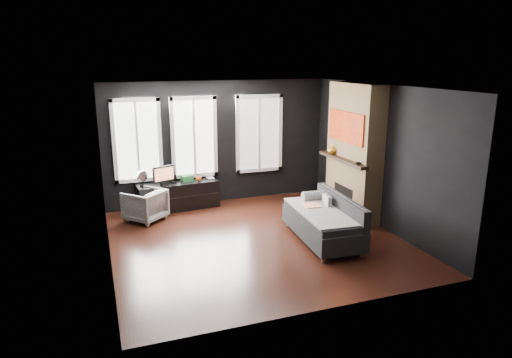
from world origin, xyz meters
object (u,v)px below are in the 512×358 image
object	(u,v)px
sofa	(322,219)
media_console	(178,195)
armchair	(145,204)
book	(207,174)
mug	(199,178)
mantel_vase	(332,149)
monitor	(164,174)

from	to	relation	value
sofa	media_console	size ratio (longest dim) A/B	1.09
armchair	book	size ratio (longest dim) A/B	3.38
mug	book	world-z (taller)	book
sofa	armchair	world-z (taller)	sofa
armchair	sofa	bearing A→B (deg)	101.29
armchair	media_console	xyz separation A→B (m)	(0.76, 0.52, -0.05)
armchair	book	bearing A→B (deg)	161.11
armchair	book	distance (m)	1.59
mantel_vase	sofa	bearing A→B (deg)	-123.16
sofa	media_console	xyz separation A→B (m)	(-2.09, 2.64, -0.11)
armchair	media_console	distance (m)	0.92
armchair	monitor	world-z (taller)	monitor
sofa	mantel_vase	xyz separation A→B (m)	(0.95, 1.45, 0.92)
sofa	monitor	xyz separation A→B (m)	(-2.38, 2.58, 0.41)
sofa	monitor	distance (m)	3.53
mug	mantel_vase	bearing A→B (deg)	-23.83
monitor	mug	size ratio (longest dim) A/B	4.14
monitor	mantel_vase	world-z (taller)	mantel_vase
mug	book	size ratio (longest dim) A/B	0.58
sofa	mug	bearing A→B (deg)	126.11
media_console	mantel_vase	bearing A→B (deg)	-26.88
armchair	mantel_vase	bearing A→B (deg)	128.00
armchair	mug	xyz separation A→B (m)	(1.21, 0.47, 0.30)
monitor	book	size ratio (longest dim) A/B	2.42
mug	mantel_vase	distance (m)	2.91
media_console	monitor	size ratio (longest dim) A/B	3.44
media_console	book	xyz separation A→B (m)	(0.67, 0.09, 0.40)
sofa	book	size ratio (longest dim) A/B	9.08
media_console	mug	size ratio (longest dim) A/B	14.22
monitor	mug	bearing A→B (deg)	-18.27
mantel_vase	media_console	bearing A→B (deg)	158.62
mug	armchair	bearing A→B (deg)	-158.86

